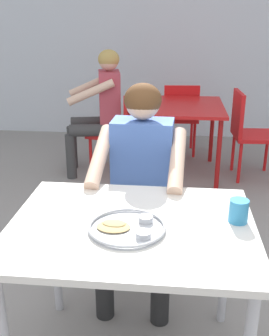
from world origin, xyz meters
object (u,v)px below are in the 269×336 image
object	(u,v)px
drinking_cup	(239,210)
diner_foreground	(140,175)
chair_foreground	(144,197)
patron_background	(101,102)
chair_red_right	(248,129)
chair_red_far	(180,114)
thali_tray	(127,227)
table_foreground	(132,241)
table_background_red	(180,113)
chair_red_left	(121,128)

from	to	relation	value
drinking_cup	diner_foreground	size ratio (longest dim) A/B	0.08
chair_foreground	patron_background	size ratio (longest dim) A/B	0.68
chair_red_right	patron_background	distance (m)	1.47
chair_foreground	chair_red_right	bearing A→B (deg)	61.48
chair_red_far	patron_background	world-z (taller)	patron_background
thali_tray	drinking_cup	size ratio (longest dim) A/B	3.16
diner_foreground	chair_red_right	bearing A→B (deg)	64.23
drinking_cup	chair_red_right	bearing A→B (deg)	79.69
table_foreground	drinking_cup	size ratio (longest dim) A/B	10.24
patron_background	chair_red_far	bearing A→B (deg)	38.28
chair_foreground	chair_red_right	size ratio (longest dim) A/B	0.97
drinking_cup	chair_red_far	xyz separation A→B (m)	(-0.22, 3.03, -0.33)
table_background_red	drinking_cup	bearing A→B (deg)	-84.64
diner_foreground	chair_red_left	xyz separation A→B (m)	(-0.36, 1.82, -0.24)
table_foreground	patron_background	size ratio (longest dim) A/B	0.82
table_foreground	chair_red_right	xyz separation A→B (m)	(0.88, 2.46, -0.17)
table_background_red	patron_background	size ratio (longest dim) A/B	0.76
chair_foreground	drinking_cup	bearing A→B (deg)	-59.82
diner_foreground	chair_red_far	size ratio (longest dim) A/B	1.48
table_foreground	chair_foreground	bearing A→B (deg)	90.76
thali_tray	chair_red_far	xyz separation A→B (m)	(0.23, 3.14, -0.28)
thali_tray	chair_red_left	size ratio (longest dim) A/B	0.37
chair_red_left	chair_red_far	bearing A→B (deg)	47.65
table_foreground	table_background_red	distance (m)	2.49
diner_foreground	chair_red_left	size ratio (longest dim) A/B	1.44
diner_foreground	chair_red_left	bearing A→B (deg)	101.05
table_foreground	patron_background	xyz separation A→B (m)	(-0.58, 2.46, 0.07)
drinking_cup	chair_foreground	size ratio (longest dim) A/B	0.12
chair_foreground	diner_foreground	bearing A→B (deg)	-91.99
diner_foreground	chair_red_right	distance (m)	2.07
chair_foreground	table_background_red	size ratio (longest dim) A/B	0.90
drinking_cup	chair_red_left	xyz separation A→B (m)	(-0.81, 2.38, -0.32)
table_background_red	chair_red_left	size ratio (longest dim) A/B	1.10
chair_red_left	drinking_cup	bearing A→B (deg)	-71.11
thali_tray	chair_red_left	xyz separation A→B (m)	(-0.36, 2.49, -0.28)
diner_foreground	thali_tray	bearing A→B (deg)	-89.42
thali_tray	chair_foreground	bearing A→B (deg)	89.94
chair_red_far	patron_background	distance (m)	1.05
chair_foreground	chair_red_far	xyz separation A→B (m)	(0.23, 2.26, -0.01)
thali_tray	chair_red_right	xyz separation A→B (m)	(0.89, 2.52, -0.26)
patron_background	chair_foreground	bearing A→B (deg)	-70.85
thali_tray	patron_background	size ratio (longest dim) A/B	0.25
thali_tray	patron_background	xyz separation A→B (m)	(-0.56, 2.51, -0.03)
table_foreground	chair_red_far	bearing A→B (deg)	85.92
chair_red_right	chair_red_far	distance (m)	0.91
drinking_cup	chair_foreground	distance (m)	0.95
table_background_red	chair_red_far	xyz separation A→B (m)	(0.01, 0.61, -0.16)
chair_red_far	patron_background	xyz separation A→B (m)	(-0.80, -0.63, 0.26)
chair_red_far	drinking_cup	bearing A→B (deg)	-85.89
chair_foreground	diner_foreground	xyz separation A→B (m)	(-0.01, -0.22, 0.24)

